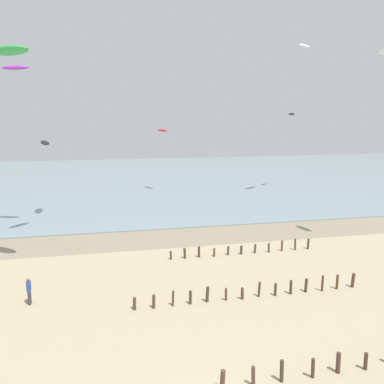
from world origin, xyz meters
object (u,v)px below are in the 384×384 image
Objects in this scene: kite_aloft_1 at (305,46)px; kite_aloft_6 at (15,68)px; kite_aloft_2 at (292,114)px; kite_aloft_4 at (162,130)px; person_nearest_camera at (29,290)px; kite_aloft_7 at (45,143)px; kite_aloft_0 at (10,50)px.

kite_aloft_1 reaches higher than kite_aloft_6.
kite_aloft_2 is 20.13m from kite_aloft_4.
person_nearest_camera is 22.64m from kite_aloft_6.
person_nearest_camera is 0.60× the size of kite_aloft_1.
kite_aloft_2 is at bearing 45.17° from person_nearest_camera.
kite_aloft_2 is at bearing -136.57° from kite_aloft_6.
kite_aloft_6 reaches higher than kite_aloft_7.
kite_aloft_7 is at bearing 94.70° from person_nearest_camera.
kite_aloft_0 reaches higher than person_nearest_camera.
kite_aloft_6 reaches higher than kite_aloft_2.
person_nearest_camera is 0.68× the size of kite_aloft_4.
kite_aloft_1 is at bearing 93.55° from kite_aloft_7.
kite_aloft_4 is 0.93× the size of kite_aloft_6.
person_nearest_camera is 45.75m from kite_aloft_1.
kite_aloft_4 is 0.86× the size of kite_aloft_7.
kite_aloft_1 reaches higher than person_nearest_camera.
person_nearest_camera is 0.59× the size of kite_aloft_7.
kite_aloft_0 reaches higher than kite_aloft_2.
kite_aloft_2 is at bearing -100.76° from kite_aloft_0.
kite_aloft_0 reaches higher than kite_aloft_4.
kite_aloft_7 is (-14.82, -13.08, -0.87)m from kite_aloft_4.
kite_aloft_6 is 0.93× the size of kite_aloft_7.
kite_aloft_2 is 0.87× the size of kite_aloft_4.
kite_aloft_7 is (1.38, 5.17, -7.30)m from kite_aloft_6.
person_nearest_camera is 0.63× the size of kite_aloft_6.
kite_aloft_2 reaches higher than kite_aloft_4.
kite_aloft_0 is 1.58× the size of kite_aloft_2.
kite_aloft_2 reaches higher than kite_aloft_7.
kite_aloft_4 reaches higher than kite_aloft_7.
kite_aloft_1 is 1.04× the size of kite_aloft_6.
person_nearest_camera is at bearing 119.86° from kite_aloft_6.
kite_aloft_4 is (14.10, 29.78, -6.16)m from kite_aloft_0.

